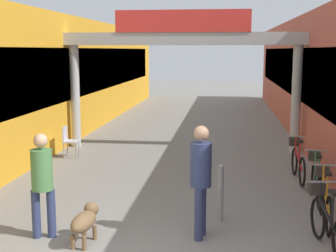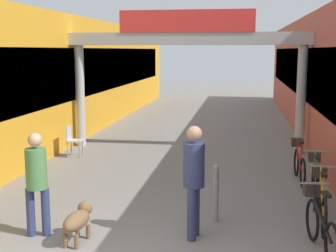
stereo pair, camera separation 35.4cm
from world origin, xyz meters
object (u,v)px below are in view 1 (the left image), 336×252
object	(u,v)px
bicycle_black_nearest	(326,221)
bicycle_orange_second	(325,198)
pedestrian_companion	(201,174)
bicycle_red_farthest	(298,161)
bollard_post_metal	(221,192)
pedestrian_with_dog	(42,179)
cafe_chair_aluminium_nearer	(68,139)
dog_on_leash	(85,220)
bicycle_green_third	(316,179)

from	to	relation	value
bicycle_black_nearest	bicycle_orange_second	world-z (taller)	same
pedestrian_companion	bicycle_orange_second	size ratio (longest dim) A/B	1.09
bicycle_orange_second	bicycle_red_farthest	bearing A→B (deg)	91.08
bollard_post_metal	bicycle_orange_second	bearing A→B (deg)	3.90
pedestrian_with_dog	cafe_chair_aluminium_nearer	world-z (taller)	pedestrian_with_dog
dog_on_leash	bollard_post_metal	bearing A→B (deg)	30.76
bollard_post_metal	cafe_chair_aluminium_nearer	world-z (taller)	bollard_post_metal
cafe_chair_aluminium_nearer	bicycle_black_nearest	bearing A→B (deg)	-42.57
pedestrian_companion	dog_on_leash	size ratio (longest dim) A/B	2.26
pedestrian_companion	bicycle_black_nearest	xyz separation A→B (m)	(1.93, -0.19, -0.63)
pedestrian_with_dog	cafe_chair_aluminium_nearer	distance (m)	5.77
pedestrian_companion	cafe_chair_aluminium_nearer	size ratio (longest dim) A/B	2.07
pedestrian_with_dog	pedestrian_companion	bearing A→B (deg)	6.86
cafe_chair_aluminium_nearer	dog_on_leash	bearing A→B (deg)	-68.74
bicycle_orange_second	cafe_chair_aluminium_nearer	xyz separation A→B (m)	(-6.13, 4.31, 0.10)
bicycle_green_third	cafe_chair_aluminium_nearer	xyz separation A→B (m)	(-6.22, 3.04, 0.10)
pedestrian_with_dog	bicycle_red_farthest	world-z (taller)	pedestrian_with_dog
dog_on_leash	bicycle_orange_second	distance (m)	4.15
bollard_post_metal	cafe_chair_aluminium_nearer	distance (m)	6.19
bicycle_orange_second	bicycle_green_third	size ratio (longest dim) A/B	1.00
pedestrian_with_dog	bicycle_black_nearest	xyz separation A→B (m)	(4.44, 0.11, -0.54)
bicycle_green_third	dog_on_leash	bearing A→B (deg)	-146.48
bicycle_orange_second	bicycle_red_farthest	xyz separation A→B (m)	(-0.05, 2.82, 0.00)
bicycle_green_third	bollard_post_metal	distance (m)	2.37
dog_on_leash	bicycle_black_nearest	size ratio (longest dim) A/B	0.48
bicycle_green_third	bicycle_red_farthest	distance (m)	1.55
dog_on_leash	bicycle_black_nearest	xyz separation A→B (m)	(3.71, 0.24, 0.07)
pedestrian_companion	bicycle_green_third	distance (m)	3.20
bicycle_black_nearest	bollard_post_metal	xyz separation A→B (m)	(-1.61, 1.01, 0.09)
bicycle_orange_second	bicycle_green_third	world-z (taller)	same
bicycle_red_farthest	bicycle_black_nearest	bearing A→B (deg)	-92.14
bicycle_orange_second	cafe_chair_aluminium_nearer	bearing A→B (deg)	144.84
dog_on_leash	cafe_chair_aluminium_nearer	xyz separation A→B (m)	(-2.21, 5.69, 0.17)
bicycle_orange_second	cafe_chair_aluminium_nearer	distance (m)	7.49
bollard_post_metal	cafe_chair_aluminium_nearer	size ratio (longest dim) A/B	1.16
bicycle_orange_second	bicycle_red_farthest	distance (m)	2.82
pedestrian_companion	bicycle_red_farthest	world-z (taller)	pedestrian_companion
dog_on_leash	bicycle_red_farthest	distance (m)	5.70
bicycle_black_nearest	bollard_post_metal	size ratio (longest dim) A/B	1.63
bicycle_green_third	bollard_post_metal	size ratio (longest dim) A/B	1.64
pedestrian_with_dog	bicycle_green_third	world-z (taller)	pedestrian_with_dog
cafe_chair_aluminium_nearer	bicycle_red_farthest	bearing A→B (deg)	-13.83
bicycle_orange_second	bicycle_red_farthest	world-z (taller)	same
pedestrian_with_dog	bollard_post_metal	world-z (taller)	pedestrian_with_dog
dog_on_leash	bicycle_green_third	world-z (taller)	bicycle_green_third
pedestrian_with_dog	bicycle_black_nearest	bearing A→B (deg)	1.44
bicycle_orange_second	bicycle_black_nearest	bearing A→B (deg)	-100.08
pedestrian_with_dog	bicycle_orange_second	size ratio (longest dim) A/B	1.01
dog_on_leash	pedestrian_with_dog	bearing A→B (deg)	169.68
dog_on_leash	bicycle_orange_second	world-z (taller)	bicycle_orange_second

